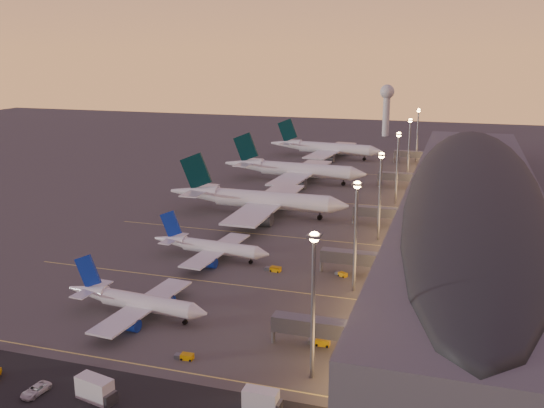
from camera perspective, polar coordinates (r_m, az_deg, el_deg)
The scene contains 18 objects.
ground at distance 152.01m, azimuth -5.89°, elevation -6.53°, with size 700.00×700.00×0.00m, color #43413E.
airliner_narrow_south at distance 130.71m, azimuth -12.71°, elevation -8.94°, with size 33.73×30.20×12.04m.
airliner_narrow_north at distance 161.77m, azimuth -5.84°, elevation -4.05°, with size 33.89×30.34×12.10m.
airliner_wide_near at distance 202.69m, azimuth -1.45°, elevation 0.42°, with size 62.67×56.80×20.13m.
airliner_wide_mid at distance 253.72m, azimuth 2.05°, elevation 3.25°, with size 62.09×56.57×19.87m.
airliner_wide_far at distance 311.64m, azimuth 5.01°, elevation 5.26°, with size 60.04×55.06×19.21m.
terminal_building at distance 207.48m, azimuth 18.36°, elevation 1.03°, with size 56.35×255.00×17.46m.
light_masts at distance 199.50m, azimuth 11.13°, elevation 3.57°, with size 2.20×217.20×25.90m.
radar_tower at distance 394.14m, azimuth 10.75°, elevation 9.46°, with size 9.00×9.00×32.50m.
service_lane at distance 108.11m, azimuth -18.20°, elevation -16.42°, with size 260.00×16.00×0.01m.
lane_markings at distance 187.36m, azimuth -1.05°, elevation -2.39°, with size 90.00×180.36×0.00m.
baggage_tug_a at distance 113.29m, azimuth -8.21°, elevation -14.02°, with size 3.52×1.67×1.03m.
baggage_tug_b at distance 117.30m, azimuth 4.54°, elevation -12.81°, with size 4.13×1.92×1.22m.
baggage_tug_c at distance 152.66m, azimuth 0.16°, elevation -6.14°, with size 4.17×2.06×1.20m.
catering_truck_a at distance 103.96m, azimuth -16.19°, elevation -16.45°, with size 7.14×3.97×3.79m.
catering_truck_b at distance 97.99m, azimuth -0.88°, elevation -18.02°, with size 6.00×2.38×3.37m.
baggage_tug_d at distance 150.60m, azimuth 6.56°, elevation -6.58°, with size 3.41×2.81×0.97m.
service_van_c at distance 109.03m, azimuth -21.36°, elevation -16.00°, with size 2.40×5.21×1.45m, color silver.
Camera 1 is at (57.39, -129.95, 54.10)m, focal length 40.00 mm.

